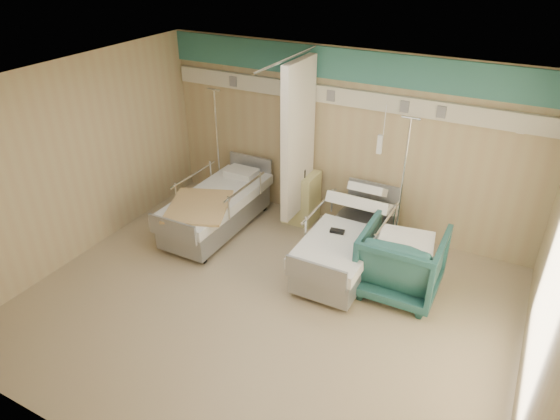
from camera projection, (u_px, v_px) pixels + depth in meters
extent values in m
cube|color=tan|center=(264.00, 306.00, 6.42)|extent=(6.00, 5.00, 0.00)
cube|color=tan|center=(343.00, 141.00, 7.65)|extent=(6.00, 0.04, 2.80)
cube|color=tan|center=(100.00, 354.00, 3.80)|extent=(6.00, 0.04, 2.80)
cube|color=tan|center=(76.00, 162.00, 6.96)|extent=(0.04, 5.00, 2.80)
cube|color=tan|center=(551.00, 288.00, 4.50)|extent=(0.04, 5.00, 2.80)
cube|color=white|center=(260.00, 91.00, 5.04)|extent=(6.00, 5.00, 0.04)
cube|color=#31736C|center=(348.00, 65.00, 7.07)|extent=(6.00, 0.04, 0.45)
cube|color=beige|center=(345.00, 97.00, 7.27)|extent=(5.88, 0.08, 0.25)
cylinder|color=silver|center=(288.00, 59.00, 6.50)|extent=(0.03, 1.80, 0.03)
cube|color=beige|center=(298.00, 140.00, 7.38)|extent=(0.12, 0.90, 2.35)
cube|color=#CAC47E|center=(301.00, 197.00, 8.13)|extent=(0.50, 0.48, 0.85)
imported|color=#205151|center=(401.00, 261.00, 6.47)|extent=(1.02, 1.05, 0.94)
cube|color=white|center=(408.00, 230.00, 6.18)|extent=(0.76, 0.70, 0.08)
cylinder|color=silver|center=(393.00, 250.00, 7.50)|extent=(0.38, 0.38, 0.03)
cylinder|color=silver|center=(402.00, 190.00, 7.00)|extent=(0.03, 0.03, 2.09)
cylinder|color=silver|center=(411.00, 118.00, 6.49)|extent=(0.25, 0.03, 0.03)
cylinder|color=silver|center=(221.00, 200.00, 8.92)|extent=(0.36, 0.36, 0.03)
cylinder|color=silver|center=(218.00, 148.00, 8.43)|extent=(0.03, 0.03, 2.00)
cylinder|color=silver|center=(214.00, 90.00, 7.94)|extent=(0.24, 0.03, 0.03)
cube|color=black|center=(337.00, 231.00, 6.77)|extent=(0.21, 0.11, 0.04)
cube|color=tan|center=(199.00, 206.00, 7.39)|extent=(1.19, 1.31, 0.04)
cube|color=black|center=(299.00, 172.00, 7.82)|extent=(0.27, 0.21, 0.13)
cylinder|color=white|center=(293.00, 166.00, 8.02)|extent=(0.11, 0.11, 0.12)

